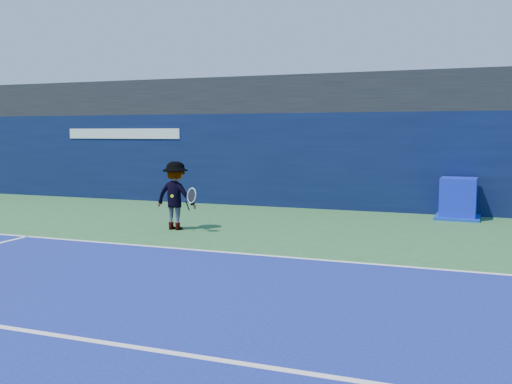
# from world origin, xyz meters

# --- Properties ---
(ground) EXTENTS (80.00, 80.00, 0.00)m
(ground) POSITION_xyz_m (0.00, 0.00, 0.00)
(ground) COLOR #2E6733
(ground) RESTS_ON ground
(baseline) EXTENTS (24.00, 0.10, 0.01)m
(baseline) POSITION_xyz_m (0.00, 3.00, 0.01)
(baseline) COLOR white
(baseline) RESTS_ON ground
(service_line) EXTENTS (24.00, 0.10, 0.01)m
(service_line) POSITION_xyz_m (0.00, -2.00, 0.01)
(service_line) COLOR white
(service_line) RESTS_ON ground
(stadium_band) EXTENTS (36.00, 3.00, 1.20)m
(stadium_band) POSITION_xyz_m (0.00, 11.50, 3.60)
(stadium_band) COLOR black
(stadium_band) RESTS_ON back_wall_assembly
(back_wall_assembly) EXTENTS (36.00, 1.03, 3.00)m
(back_wall_assembly) POSITION_xyz_m (-0.00, 10.50, 1.50)
(back_wall_assembly) COLOR #0A1437
(back_wall_assembly) RESTS_ON ground
(equipment_cart) EXTENTS (1.24, 1.24, 1.14)m
(equipment_cart) POSITION_xyz_m (4.25, 9.42, 0.52)
(equipment_cart) COLOR #0E1AC4
(equipment_cart) RESTS_ON ground
(tennis_player) EXTENTS (1.31, 0.74, 1.68)m
(tennis_player) POSITION_xyz_m (-2.28, 5.11, 0.84)
(tennis_player) COLOR white
(tennis_player) RESTS_ON ground
(tennis_ball) EXTENTS (0.07, 0.07, 0.07)m
(tennis_ball) POSITION_xyz_m (-2.15, 4.70, 0.88)
(tennis_ball) COLOR #BAD117
(tennis_ball) RESTS_ON ground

